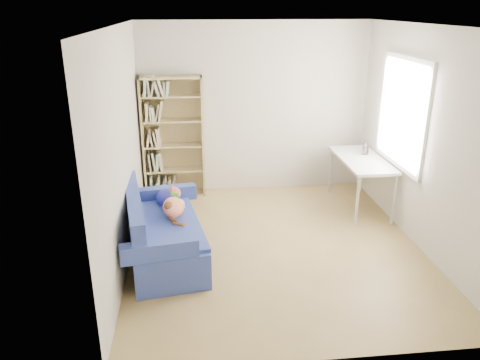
# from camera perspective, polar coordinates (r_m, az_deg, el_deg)

# --- Properties ---
(ground) EXTENTS (4.00, 4.00, 0.00)m
(ground) POSITION_cam_1_polar(r_m,az_deg,el_deg) (5.86, 4.31, -8.02)
(ground) COLOR olive
(ground) RESTS_ON ground
(room_shell) EXTENTS (3.54, 4.04, 2.62)m
(room_shell) POSITION_cam_1_polar(r_m,az_deg,el_deg) (5.33, 5.77, 7.86)
(room_shell) COLOR silver
(room_shell) RESTS_ON ground
(sofa) EXTENTS (1.04, 1.77, 0.81)m
(sofa) POSITION_cam_1_polar(r_m,az_deg,el_deg) (5.56, -9.56, -6.28)
(sofa) COLOR navy
(sofa) RESTS_ON ground
(bookshelf) EXTENTS (0.92, 0.29, 1.83)m
(bookshelf) POSITION_cam_1_polar(r_m,az_deg,el_deg) (7.17, -8.11, 4.57)
(bookshelf) COLOR tan
(bookshelf) RESTS_ON ground
(desk) EXTENTS (0.60, 1.32, 0.75)m
(desk) POSITION_cam_1_polar(r_m,az_deg,el_deg) (6.90, 14.63, 2.04)
(desk) COLOR white
(desk) RESTS_ON ground
(pen_cup) EXTENTS (0.09, 0.09, 0.17)m
(pen_cup) POSITION_cam_1_polar(r_m,az_deg,el_deg) (7.08, 15.05, 3.56)
(pen_cup) COLOR white
(pen_cup) RESTS_ON desk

